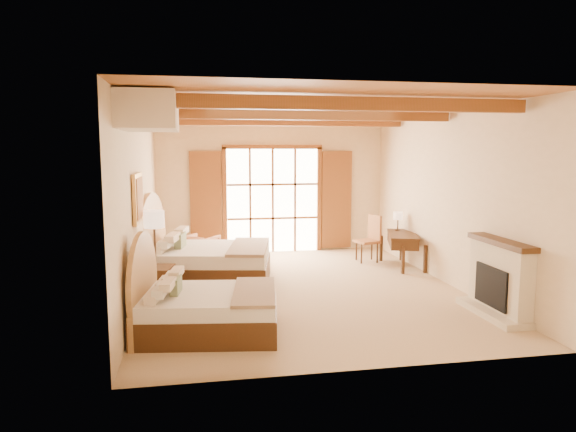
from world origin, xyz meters
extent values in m
plane|color=#D2B58E|center=(0.00, 0.00, 0.00)|extent=(7.00, 7.00, 0.00)
plane|color=beige|center=(0.00, 3.50, 1.60)|extent=(5.50, 0.00, 5.50)
plane|color=beige|center=(-2.75, 0.00, 1.60)|extent=(0.00, 7.00, 7.00)
plane|color=beige|center=(2.75, 0.00, 1.60)|extent=(0.00, 7.00, 7.00)
plane|color=#A86235|center=(0.00, 0.00, 3.20)|extent=(7.00, 7.00, 0.00)
cube|color=white|center=(0.00, 3.46, 1.25)|extent=(2.20, 0.02, 2.50)
cube|color=brown|center=(-1.60, 3.43, 1.25)|extent=(0.75, 0.06, 2.40)
cube|color=brown|center=(1.60, 3.43, 1.25)|extent=(0.75, 0.06, 2.40)
cube|color=beige|center=(2.62, -2.00, 0.55)|extent=(0.25, 1.30, 1.10)
cube|color=black|center=(2.55, -2.00, 0.45)|extent=(0.18, 0.80, 0.60)
cube|color=beige|center=(2.53, -2.00, 0.05)|extent=(0.45, 1.40, 0.10)
cube|color=#462511|center=(2.61, -2.00, 1.12)|extent=(0.30, 1.40, 0.08)
cube|color=#C49247|center=(-2.71, -0.75, 1.75)|extent=(0.05, 0.95, 0.75)
cube|color=orange|center=(-2.68, -0.75, 1.75)|extent=(0.02, 0.82, 0.62)
cube|color=beige|center=(-2.40, -2.00, 2.95)|extent=(0.70, 1.40, 0.45)
cube|color=#462511|center=(-1.71, -1.97, 0.18)|extent=(2.02, 1.64, 0.36)
cube|color=white|center=(-1.71, -1.97, 0.46)|extent=(1.98, 1.61, 0.20)
cube|color=#9B805D|center=(-1.08, -1.97, 0.57)|extent=(0.75, 1.49, 0.05)
cube|color=gray|center=(-2.13, -1.97, 0.67)|extent=(0.16, 0.39, 0.22)
cube|color=#462511|center=(-1.63, 0.71, 0.22)|extent=(2.52, 2.08, 0.44)
cube|color=white|center=(-1.63, 0.71, 0.56)|extent=(2.47, 2.04, 0.24)
cube|color=#9B805D|center=(-0.87, 0.71, 0.69)|extent=(0.99, 1.82, 0.05)
cube|color=gray|center=(-2.15, 0.71, 0.81)|extent=(0.22, 0.47, 0.26)
cube|color=#462511|center=(-2.50, -0.53, 0.31)|extent=(0.61, 0.61, 0.62)
cylinder|color=#36271B|center=(-2.50, -0.49, 0.01)|extent=(0.21, 0.21, 0.03)
cylinder|color=#36271B|center=(-2.50, -0.49, 0.67)|extent=(0.04, 0.04, 1.30)
cylinder|color=beige|center=(-2.50, -0.49, 1.39)|extent=(0.32, 0.32, 0.27)
imported|color=#B66F4B|center=(-1.76, 2.49, 0.31)|extent=(0.93, 0.94, 0.62)
cube|color=#B37A4B|center=(-0.61, 2.10, 0.21)|extent=(0.58, 0.58, 0.41)
cube|color=#462511|center=(2.47, 1.33, 0.69)|extent=(0.95, 1.44, 0.05)
cube|color=#462511|center=(2.47, 1.33, 0.57)|extent=(0.92, 1.40, 0.21)
cube|color=#9F653B|center=(1.89, 1.95, 0.45)|extent=(0.56, 0.56, 0.06)
cube|color=#9F653B|center=(2.10, 1.95, 0.76)|extent=(0.17, 0.45, 0.56)
cylinder|color=#36271B|center=(2.54, 1.78, 0.73)|extent=(0.12, 0.12, 0.02)
cylinder|color=#36271B|center=(2.54, 1.78, 0.87)|extent=(0.02, 0.02, 0.28)
cylinder|color=beige|center=(2.54, 1.78, 1.04)|extent=(0.20, 0.20, 0.16)
camera|label=1|loc=(-1.84, -8.81, 2.48)|focal=32.00mm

